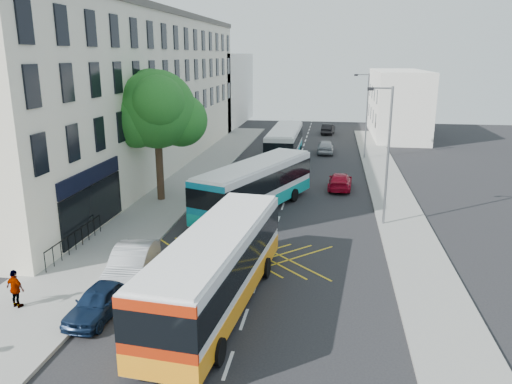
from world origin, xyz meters
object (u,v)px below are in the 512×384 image
at_px(street_tree, 156,110).
at_px(bus_near, 217,267).
at_px(parked_car_silver, 132,264).
at_px(red_hatchback, 340,181).
at_px(motorbike, 183,333).
at_px(bus_far, 285,143).
at_px(parked_car_blue, 99,302).
at_px(distant_car_grey, 287,132).
at_px(pedestrian_far, 15,289).
at_px(lamp_near, 387,149).
at_px(lamp_far, 366,111).
at_px(distant_car_silver, 326,147).
at_px(bus_mid, 256,186).
at_px(distant_car_dark, 328,129).

relative_size(street_tree, bus_near, 0.76).
xyz_separation_m(parked_car_silver, red_hatchback, (9.42, 17.47, -0.16)).
relative_size(motorbike, parked_car_silver, 0.51).
relative_size(bus_far, parked_car_silver, 2.41).
bearing_deg(parked_car_blue, red_hatchback, 69.96).
distance_m(distant_car_grey, pedestrian_far, 45.80).
distance_m(lamp_near, lamp_far, 20.00).
xyz_separation_m(street_tree, parked_car_blue, (2.91, -15.56, -5.68)).
xyz_separation_m(parked_car_silver, pedestrian_far, (-3.43, -3.38, 0.17)).
height_order(street_tree, pedestrian_far, street_tree).
distance_m(motorbike, distant_car_silver, 37.47).
xyz_separation_m(bus_mid, parked_car_silver, (-3.92, -11.14, -0.90)).
relative_size(parked_car_silver, red_hatchback, 1.11).
xyz_separation_m(lamp_far, parked_car_blue, (-11.80, -32.59, -4.00)).
relative_size(lamp_far, distant_car_silver, 1.97).
height_order(bus_near, parked_car_blue, bus_near).
bearing_deg(lamp_far, parked_car_silver, -111.94).
distance_m(motorbike, red_hatchback, 23.72).
height_order(distant_car_silver, pedestrian_far, pedestrian_far).
height_order(street_tree, bus_mid, street_tree).
bearing_deg(red_hatchback, distant_car_dark, -84.30).
xyz_separation_m(lamp_near, lamp_far, (0.00, 20.00, 0.00)).
xyz_separation_m(street_tree, distant_car_silver, (11.01, 19.37, -5.60)).
xyz_separation_m(bus_near, distant_car_dark, (3.82, 46.66, -1.03)).
bearing_deg(bus_far, lamp_far, 14.79).
distance_m(lamp_far, distant_car_dark, 16.47).
distance_m(street_tree, motorbike, 19.92).
height_order(lamp_near, bus_near, lamp_near).
height_order(lamp_near, parked_car_silver, lamp_near).
relative_size(lamp_near, parked_car_silver, 1.72).
height_order(motorbike, pedestrian_far, motorbike).
bearing_deg(red_hatchback, distant_car_silver, -81.59).
bearing_deg(distant_car_grey, bus_far, -89.32).
bearing_deg(parked_car_blue, distant_car_grey, 90.37).
bearing_deg(red_hatchback, parked_car_blue, 68.69).
bearing_deg(distant_car_grey, lamp_near, -78.82).
height_order(bus_near, bus_far, bus_near).
relative_size(bus_mid, distant_car_dark, 2.89).
height_order(distant_car_grey, distant_car_silver, distant_car_silver).
bearing_deg(bus_near, bus_mid, 97.36).
bearing_deg(street_tree, bus_mid, -9.25).
distance_m(parked_car_blue, red_hatchback, 22.82).
bearing_deg(distant_car_grey, lamp_far, -59.31).
xyz_separation_m(street_tree, lamp_far, (14.71, 17.03, -1.68)).
bearing_deg(bus_near, distant_car_dark, 90.77).
bearing_deg(lamp_far, parked_car_blue, -109.90).
xyz_separation_m(lamp_far, distant_car_silver, (-3.70, 2.34, -3.92)).
relative_size(distant_car_silver, distant_car_dark, 1.03).
xyz_separation_m(motorbike, pedestrian_far, (-7.51, 2.25, -0.06)).
bearing_deg(pedestrian_far, street_tree, -74.38).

